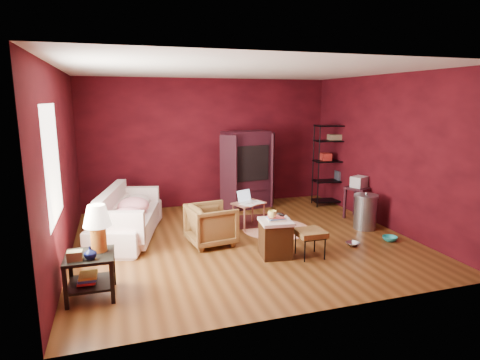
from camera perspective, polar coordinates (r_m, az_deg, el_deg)
The scene contains 18 objects.
room at distance 6.54m, azimuth 0.23°, elevation 3.09°, with size 5.54×5.04×2.84m.
sofa at distance 7.16m, azimuth -15.82°, elevation -4.77°, with size 2.09×0.61×0.82m, color beige.
armchair at distance 6.61m, azimuth -4.12°, elevation -6.08°, with size 0.71×0.67×0.73m, color black.
pet_bowl_steel at distance 6.87m, azimuth 15.77°, elevation -8.10°, with size 0.21×0.05×0.21m, color #ABADB2.
pet_bowl_turquoise at distance 7.27m, azimuth 20.57°, elevation -7.19°, with size 0.25×0.08×0.25m, color #26B0B2.
vase at distance 5.01m, azimuth -20.53°, elevation -9.70°, with size 0.15×0.15×0.15m, color #0D1342.
mug at distance 5.95m, azimuth 4.62°, elevation -4.74°, with size 0.13×0.10×0.13m, color #FEEF7C.
side_table at distance 5.17m, azimuth -20.09°, elevation -8.29°, with size 0.58×0.58×1.11m.
sofa_cushions at distance 7.15m, azimuth -15.68°, elevation -4.96°, with size 1.16×2.01×0.79m.
hamper at distance 6.15m, azimuth 5.07°, elevation -8.15°, with size 0.52×0.52×0.65m.
footstool at distance 6.17m, azimuth 9.98°, elevation -7.56°, with size 0.42×0.42×0.42m.
rug_round at distance 7.47m, azimuth 5.17°, elevation -6.94°, with size 1.28×1.28×0.01m.
rug_oriental at distance 7.88m, azimuth 2.57°, elevation -5.82°, with size 1.35×0.97×0.01m.
laptop_desk at distance 7.42m, azimuth 1.19°, elevation -3.60°, with size 0.67×0.59×0.69m.
tv_armoire at distance 8.72m, azimuth 0.94°, elevation 1.67°, with size 1.31×0.82×1.68m.
wire_shelving at distance 9.19m, azimuth 13.29°, elevation 2.57°, with size 0.93×0.50×1.80m.
small_stand at distance 8.28m, azimuth 16.54°, elevation -0.98°, with size 0.57×0.57×0.86m.
trash_can at distance 7.73m, azimuth 17.39°, elevation -4.31°, with size 0.52×0.52×0.69m.
Camera 1 is at (-2.01, -6.18, 2.35)m, focal length 30.00 mm.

